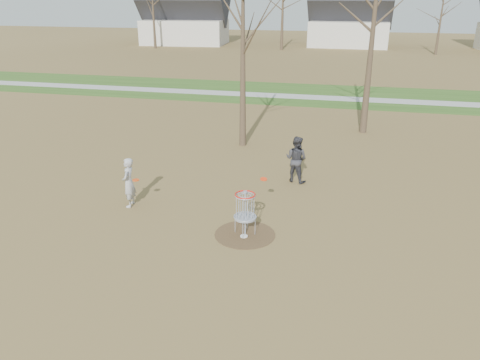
% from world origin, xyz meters
% --- Properties ---
extents(ground, '(160.00, 160.00, 0.00)m').
position_xyz_m(ground, '(0.00, 0.00, 0.00)').
color(ground, brown).
rests_on(ground, ground).
extents(green_band, '(160.00, 8.00, 0.01)m').
position_xyz_m(green_band, '(0.00, 21.00, 0.01)').
color(green_band, '#2D5119').
rests_on(green_band, ground).
extents(footpath, '(160.00, 1.50, 0.01)m').
position_xyz_m(footpath, '(0.00, 20.00, 0.01)').
color(footpath, '#9E9E99').
rests_on(footpath, green_band).
extents(dirt_circle, '(1.80, 1.80, 0.01)m').
position_xyz_m(dirt_circle, '(0.00, 0.00, 0.01)').
color(dirt_circle, '#47331E').
rests_on(dirt_circle, ground).
extents(player_standing, '(0.47, 0.65, 1.67)m').
position_xyz_m(player_standing, '(-4.16, 1.10, 0.83)').
color(player_standing, '#ADADAD').
rests_on(player_standing, ground).
extents(player_throwing, '(1.03, 0.92, 1.75)m').
position_xyz_m(player_throwing, '(0.94, 4.54, 0.88)').
color(player_throwing, '#333338').
rests_on(player_throwing, ground).
extents(disc_grounded, '(0.22, 0.22, 0.02)m').
position_xyz_m(disc_grounded, '(-0.00, -0.14, 0.02)').
color(disc_grounded, white).
rests_on(disc_grounded, dirt_circle).
extents(discs_in_play, '(4.26, 0.89, 0.18)m').
position_xyz_m(discs_in_play, '(-1.66, 1.20, 1.13)').
color(discs_in_play, '#FD360D').
rests_on(discs_in_play, ground).
extents(disc_golf_basket, '(0.64, 0.64, 1.35)m').
position_xyz_m(disc_golf_basket, '(0.00, 0.00, 0.91)').
color(disc_golf_basket, '#9EA3AD').
rests_on(disc_golf_basket, ground).
extents(bare_trees, '(52.62, 44.98, 9.00)m').
position_xyz_m(bare_trees, '(1.78, 35.79, 5.35)').
color(bare_trees, '#382B1E').
rests_on(bare_trees, ground).
extents(houses_row, '(56.51, 10.01, 7.26)m').
position_xyz_m(houses_row, '(4.32, 52.56, 3.52)').
color(houses_row, silver).
rests_on(houses_row, ground).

